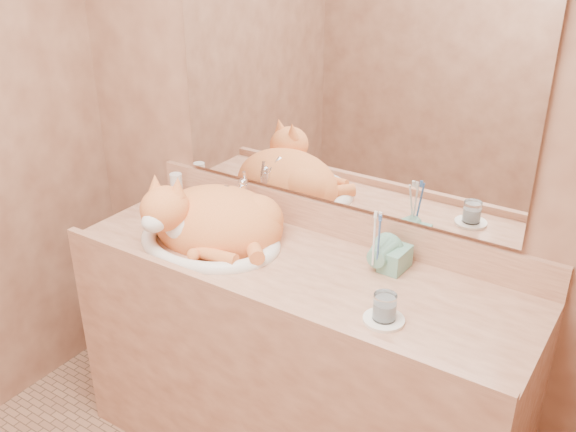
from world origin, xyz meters
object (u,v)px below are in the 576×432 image
Objects in this scene: sink_basin at (209,221)px; toothbrush_cup at (375,261)px; vanity_counter at (295,368)px; water_glass at (385,307)px; soap_dispenser at (388,253)px; cat at (211,218)px.

sink_basin is 0.60m from toothbrush_cup.
water_glass is (0.38, -0.12, 0.47)m from vanity_counter.
water_glass is at bearing -63.53° from soap_dispenser.
toothbrush_cup is 0.26m from water_glass.
soap_dispenser is at bearing 21.23° from vanity_counter.
sink_basin is 1.09× the size of cat.
sink_basin is 3.07× the size of soap_dispenser.
cat is 4.36× the size of toothbrush_cup.
soap_dispenser reaches higher than water_glass.
water_glass is at bearing -25.24° from cat.
water_glass reaches higher than vanity_counter.
toothbrush_cup is (0.59, 0.12, -0.03)m from sink_basin.
water_glass is (0.74, -0.12, -0.04)m from cat.
sink_basin is at bearing -168.81° from toothbrush_cup.
water_glass is (0.14, -0.22, -0.00)m from toothbrush_cup.
cat is 0.75m from water_glass.
soap_dispenser reaches higher than vanity_counter.
vanity_counter is at bearing 7.82° from sink_basin.
sink_basin reaches higher than water_glass.
cat reaches higher than toothbrush_cup.
vanity_counter is 0.62m from cat.
soap_dispenser is 0.05m from toothbrush_cup.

